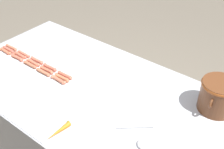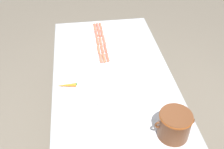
{
  "view_description": "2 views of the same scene",
  "coord_description": "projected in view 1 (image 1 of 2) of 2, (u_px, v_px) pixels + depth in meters",
  "views": [
    {
      "loc": [
        1.13,
        1.09,
        2.1
      ],
      "look_at": [
        -0.12,
        0.11,
        0.93
      ],
      "focal_mm": 46.26,
      "sensor_mm": 36.0,
      "label": 1
    },
    {
      "loc": [
        0.27,
        1.93,
        2.41
      ],
      "look_at": [
        0.01,
        0.06,
        0.85
      ],
      "focal_mm": 43.02,
      "sensor_mm": 36.0,
      "label": 2
    }
  ],
  "objects": [
    {
      "name": "hot_dog_14",
      "position": [
        58.0,
        80.0,
        2.06
      ],
      "size": [
        0.03,
        0.14,
        0.03
      ],
      "color": "#CF7054",
      "rests_on": "griddle_counter"
    },
    {
      "name": "hot_dog_1",
      "position": [
        24.0,
        54.0,
        2.34
      ],
      "size": [
        0.03,
        0.14,
        0.03
      ],
      "color": "#D36E55",
      "rests_on": "griddle_counter"
    },
    {
      "name": "hot_dog_13",
      "position": [
        43.0,
        72.0,
        2.13
      ],
      "size": [
        0.03,
        0.14,
        0.03
      ],
      "color": "#CA7251",
      "rests_on": "griddle_counter"
    },
    {
      "name": "hot_dog_10",
      "position": [
        5.0,
        51.0,
        2.37
      ],
      "size": [
        0.03,
        0.14,
        0.03
      ],
      "color": "#D7704F",
      "rests_on": "griddle_counter"
    },
    {
      "name": "griddle_counter",
      "position": [
        91.0,
        129.0,
        2.26
      ],
      "size": [
        1.09,
        2.03,
        0.84
      ],
      "color": "#9EA0A5",
      "rests_on": "ground_plane"
    },
    {
      "name": "hot_dog_5",
      "position": [
        8.0,
        49.0,
        2.39
      ],
      "size": [
        0.03,
        0.14,
        0.03
      ],
      "color": "#C96754",
      "rests_on": "griddle_counter"
    },
    {
      "name": "bean_pot",
      "position": [
        218.0,
        95.0,
        1.77
      ],
      "size": [
        0.29,
        0.24,
        0.21
      ],
      "color": "brown",
      "rests_on": "griddle_counter"
    },
    {
      "name": "hot_dog_9",
      "position": [
        62.0,
        78.0,
        2.08
      ],
      "size": [
        0.03,
        0.14,
        0.03
      ],
      "color": "#CB714C",
      "rests_on": "griddle_counter"
    },
    {
      "name": "hot_dog_8",
      "position": [
        47.0,
        70.0,
        2.16
      ],
      "size": [
        0.03,
        0.14,
        0.03
      ],
      "color": "#D66B4E",
      "rests_on": "griddle_counter"
    },
    {
      "name": "carrot",
      "position": [
        59.0,
        131.0,
        1.66
      ],
      "size": [
        0.18,
        0.04,
        0.03
      ],
      "color": "orange",
      "rests_on": "griddle_counter"
    },
    {
      "name": "hot_dog_12",
      "position": [
        30.0,
        65.0,
        2.21
      ],
      "size": [
        0.03,
        0.14,
        0.03
      ],
      "color": "#CD6E4E",
      "rests_on": "griddle_counter"
    },
    {
      "name": "hot_dog_2",
      "position": [
        37.0,
        60.0,
        2.26
      ],
      "size": [
        0.03,
        0.14,
        0.03
      ],
      "color": "#D56951",
      "rests_on": "griddle_counter"
    },
    {
      "name": "hot_dog_6",
      "position": [
        20.0,
        55.0,
        2.32
      ],
      "size": [
        0.03,
        0.14,
        0.03
      ],
      "color": "#CE6B52",
      "rests_on": "griddle_counter"
    },
    {
      "name": "hot_dog_3",
      "position": [
        50.0,
        67.0,
        2.18
      ],
      "size": [
        0.03,
        0.14,
        0.03
      ],
      "color": "#CF634D",
      "rests_on": "griddle_counter"
    },
    {
      "name": "hot_dog_11",
      "position": [
        17.0,
        58.0,
        2.29
      ],
      "size": [
        0.03,
        0.14,
        0.03
      ],
      "color": "#D66B51",
      "rests_on": "griddle_counter"
    },
    {
      "name": "hot_dog_7",
      "position": [
        33.0,
        63.0,
        2.24
      ],
      "size": [
        0.03,
        0.14,
        0.03
      ],
      "color": "#D57255",
      "rests_on": "griddle_counter"
    },
    {
      "name": "serving_spoon",
      "position": [
        139.0,
        138.0,
        1.63
      ],
      "size": [
        0.2,
        0.23,
        0.02
      ],
      "color": "#B7B7BC",
      "rests_on": "griddle_counter"
    },
    {
      "name": "hot_dog_0",
      "position": [
        11.0,
        47.0,
        2.42
      ],
      "size": [
        0.03,
        0.14,
        0.03
      ],
      "color": "#CF7052",
      "rests_on": "griddle_counter"
    },
    {
      "name": "hot_dog_4",
      "position": [
        65.0,
        75.0,
        2.1
      ],
      "size": [
        0.03,
        0.14,
        0.03
      ],
      "color": "#D4654D",
      "rests_on": "griddle_counter"
    }
  ]
}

